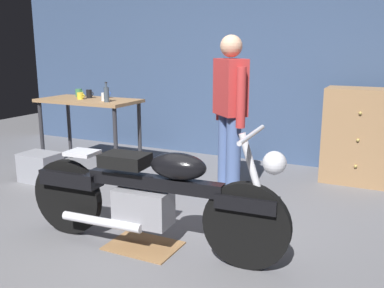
% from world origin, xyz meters
% --- Properties ---
extents(ground_plane, '(12.00, 12.00, 0.00)m').
position_xyz_m(ground_plane, '(0.00, 0.00, 0.00)').
color(ground_plane, slate).
extents(back_wall, '(8.00, 0.12, 3.10)m').
position_xyz_m(back_wall, '(0.00, 2.80, 1.55)').
color(back_wall, '#384C70').
rests_on(back_wall, ground_plane).
extents(workbench, '(1.30, 0.64, 0.90)m').
position_xyz_m(workbench, '(-1.81, 1.45, 0.79)').
color(workbench, '#99724C').
rests_on(workbench, ground_plane).
extents(motorcycle, '(2.19, 0.60, 1.00)m').
position_xyz_m(motorcycle, '(0.13, -0.21, 0.45)').
color(motorcycle, black).
rests_on(motorcycle, ground_plane).
extents(person_standing, '(0.44, 0.42, 1.67)m').
position_xyz_m(person_standing, '(0.24, 1.16, 0.93)').
color(person_standing, '#4D659D').
rests_on(person_standing, ground_plane).
extents(wooden_dresser, '(0.80, 0.47, 1.10)m').
position_xyz_m(wooden_dresser, '(1.40, 2.30, 0.55)').
color(wooden_dresser, '#99724C').
rests_on(wooden_dresser, ground_plane).
extents(drip_tray, '(0.56, 0.40, 0.01)m').
position_xyz_m(drip_tray, '(0.05, -0.21, 0.01)').
color(drip_tray, olive).
rests_on(drip_tray, ground_plane).
extents(storage_bin, '(0.44, 0.32, 0.34)m').
position_xyz_m(storage_bin, '(-1.96, 0.70, 0.17)').
color(storage_bin, gray).
rests_on(storage_bin, ground_plane).
extents(mug_white_ceramic, '(0.11, 0.08, 0.10)m').
position_xyz_m(mug_white_ceramic, '(-1.51, 1.39, 0.95)').
color(mug_white_ceramic, white).
rests_on(mug_white_ceramic, workbench).
extents(mug_black_matte, '(0.11, 0.07, 0.11)m').
position_xyz_m(mug_black_matte, '(-1.87, 1.54, 0.95)').
color(mug_black_matte, black).
rests_on(mug_black_matte, workbench).
extents(mug_blue_enamel, '(0.11, 0.07, 0.11)m').
position_xyz_m(mug_blue_enamel, '(-1.69, 1.67, 0.95)').
color(mug_blue_enamel, '#2D51AD').
rests_on(mug_blue_enamel, workbench).
extents(mug_yellow_tall, '(0.11, 0.08, 0.09)m').
position_xyz_m(mug_yellow_tall, '(-1.89, 1.39, 0.94)').
color(mug_yellow_tall, yellow).
rests_on(mug_yellow_tall, workbench).
extents(mug_green_speckled, '(0.12, 0.09, 0.10)m').
position_xyz_m(mug_green_speckled, '(-2.12, 1.63, 0.95)').
color(mug_green_speckled, '#3D7F4C').
rests_on(mug_green_speckled, workbench).
extents(bottle, '(0.06, 0.06, 0.24)m').
position_xyz_m(bottle, '(-1.41, 1.30, 1.00)').
color(bottle, '#3F4C59').
rests_on(bottle, workbench).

